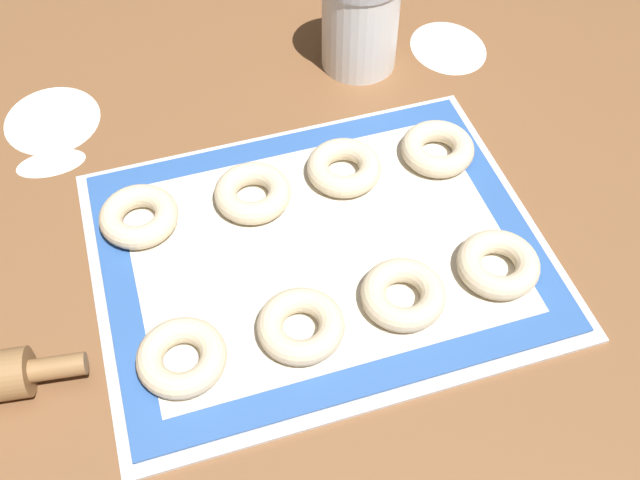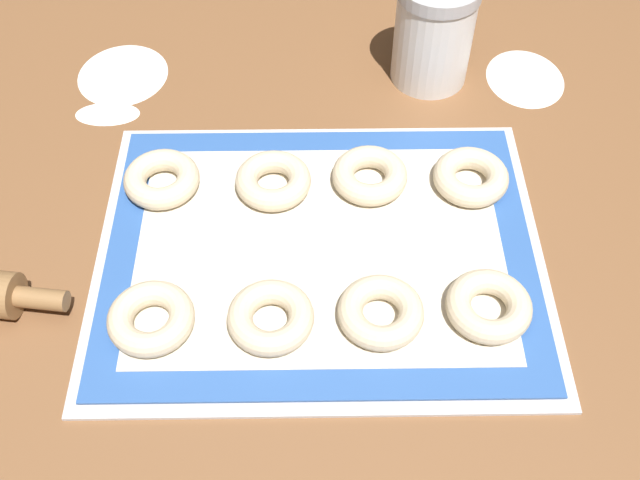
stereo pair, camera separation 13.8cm
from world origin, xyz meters
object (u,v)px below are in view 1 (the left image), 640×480
at_px(bagel_front_far_left, 182,357).
at_px(bagel_front_far_right, 498,264).
at_px(bagel_back_mid_left, 253,193).
at_px(bagel_back_far_left, 139,216).
at_px(bagel_back_mid_right, 344,168).
at_px(baking_tray, 320,252).
at_px(flour_canister, 360,18).
at_px(bagel_back_far_right, 438,149).
at_px(bagel_front_mid_left, 301,326).
at_px(bagel_front_mid_right, 403,294).

distance_m(bagel_front_far_left, bagel_front_far_right, 0.32).
bearing_deg(bagel_front_far_left, bagel_back_mid_left, 57.72).
distance_m(bagel_back_far_left, bagel_back_mid_right, 0.23).
height_order(bagel_front_far_left, bagel_back_mid_right, same).
xyz_separation_m(baking_tray, flour_canister, (0.14, 0.29, 0.06)).
height_order(bagel_front_far_left, bagel_back_far_right, same).
height_order(bagel_front_far_left, bagel_back_far_left, same).
bearing_deg(flour_canister, bagel_front_far_left, -128.66).
xyz_separation_m(bagel_front_mid_left, bagel_back_far_left, (-0.13, 0.18, 0.00)).
xyz_separation_m(bagel_front_far_left, bagel_back_far_right, (0.33, 0.18, 0.00)).
bearing_deg(bagel_back_far_left, bagel_front_mid_left, -55.31).
bearing_deg(flour_canister, bagel_front_mid_right, -102.83).
bearing_deg(bagel_back_mid_right, bagel_front_far_right, -58.70).
bearing_deg(bagel_back_mid_right, bagel_back_far_left, -179.34).
height_order(bagel_front_far_left, bagel_front_mid_left, same).
distance_m(bagel_front_mid_right, bagel_back_far_right, 0.21).
relative_size(bagel_back_far_right, flour_canister, 0.62).
bearing_deg(bagel_front_far_right, baking_tray, 152.75).
xyz_separation_m(bagel_back_mid_right, bagel_back_far_right, (0.11, -0.00, 0.00)).
bearing_deg(bagel_back_mid_right, bagel_front_mid_left, -119.63).
relative_size(baking_tray, bagel_back_mid_right, 5.59).
distance_m(bagel_front_mid_right, bagel_back_far_left, 0.29).
bearing_deg(baking_tray, bagel_front_mid_right, -57.25).
relative_size(baking_tray, bagel_back_far_right, 5.59).
xyz_separation_m(baking_tray, bagel_front_mid_right, (0.06, -0.09, 0.02)).
height_order(bagel_back_mid_right, flour_canister, flour_canister).
xyz_separation_m(bagel_front_far_right, bagel_back_far_left, (-0.34, 0.17, 0.00)).
distance_m(bagel_front_far_right, bagel_back_far_right, 0.17).
xyz_separation_m(bagel_back_far_left, bagel_back_mid_left, (0.12, -0.00, 0.00)).
relative_size(baking_tray, bagel_front_far_left, 5.59).
bearing_deg(bagel_back_mid_right, bagel_back_mid_left, -176.53).
bearing_deg(bagel_front_mid_right, bagel_back_far_left, 142.57).
distance_m(bagel_back_mid_left, bagel_back_far_right, 0.22).
bearing_deg(bagel_back_far_right, bagel_front_mid_left, -140.21).
bearing_deg(bagel_back_mid_left, baking_tray, -58.96).
bearing_deg(bagel_front_far_right, bagel_back_mid_left, 141.77).
bearing_deg(bagel_back_far_left, baking_tray, -26.82).
relative_size(bagel_front_mid_right, bagel_back_far_left, 1.00).
bearing_deg(bagel_front_far_right, bagel_front_mid_left, -177.28).
bearing_deg(bagel_front_mid_right, bagel_back_mid_left, 121.93).
bearing_deg(flour_canister, bagel_back_far_right, -83.02).
distance_m(bagel_front_far_left, bagel_back_far_left, 0.18).
xyz_separation_m(baking_tray, bagel_front_far_right, (0.16, -0.08, 0.02)).
bearing_deg(bagel_front_far_left, bagel_back_mid_right, 40.02).
bearing_deg(bagel_front_mid_right, baking_tray, 122.75).
bearing_deg(bagel_back_mid_right, baking_tray, -121.87).
distance_m(bagel_front_mid_right, flour_canister, 0.39).
bearing_deg(baking_tray, bagel_front_far_left, -150.17).
height_order(bagel_front_mid_left, bagel_back_far_right, same).
bearing_deg(bagel_back_mid_left, bagel_front_mid_left, -89.28).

